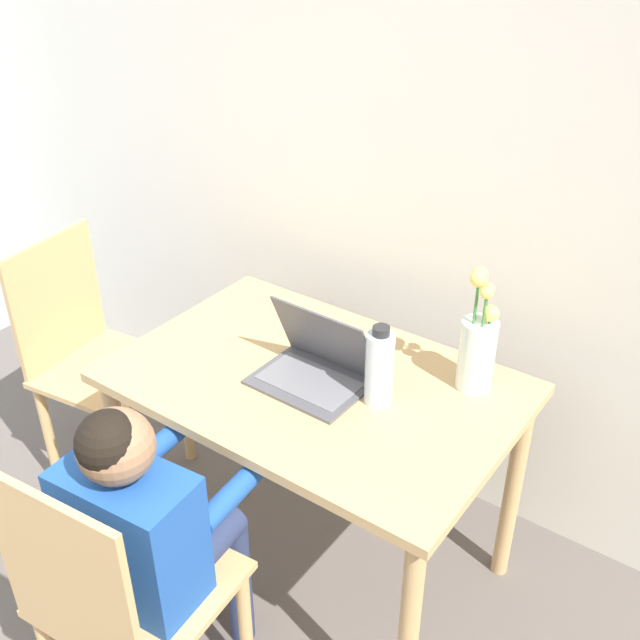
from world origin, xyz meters
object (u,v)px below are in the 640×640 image
chair_occupied (120,603)px  person_seated (149,522)px  chair_spare (94,361)px  flower_vase (478,346)px  laptop (316,364)px  water_bottle (379,367)px

chair_occupied → person_seated: (-0.01, 0.12, 0.15)m
chair_spare → flower_vase: flower_vase is taller
person_seated → chair_spare: bearing=-36.3°
chair_occupied → laptop: (0.05, 0.70, 0.30)m
laptop → water_bottle: bearing=6.0°
chair_spare → laptop: bearing=-93.1°
chair_occupied → water_bottle: 0.84m
chair_spare → flower_vase: (1.26, 0.30, 0.38)m
person_seated → flower_vase: (0.43, 0.80, 0.23)m
laptop → flower_vase: flower_vase is taller
chair_occupied → flower_vase: size_ratio=2.55×
chair_spare → water_bottle: size_ratio=3.95×
chair_occupied → laptop: bearing=-99.5°
person_seated → water_bottle: size_ratio=4.29×
chair_occupied → chair_spare: bearing=-41.8°
laptop → chair_spare: bearing=-174.0°
water_bottle → chair_occupied: bearing=-108.7°
chair_occupied → water_bottle: (0.24, 0.72, 0.36)m
chair_spare → water_bottle: 1.15m
chair_occupied → chair_spare: same height
chair_spare → laptop: laptop is taller
chair_spare → chair_occupied: bearing=-134.5°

